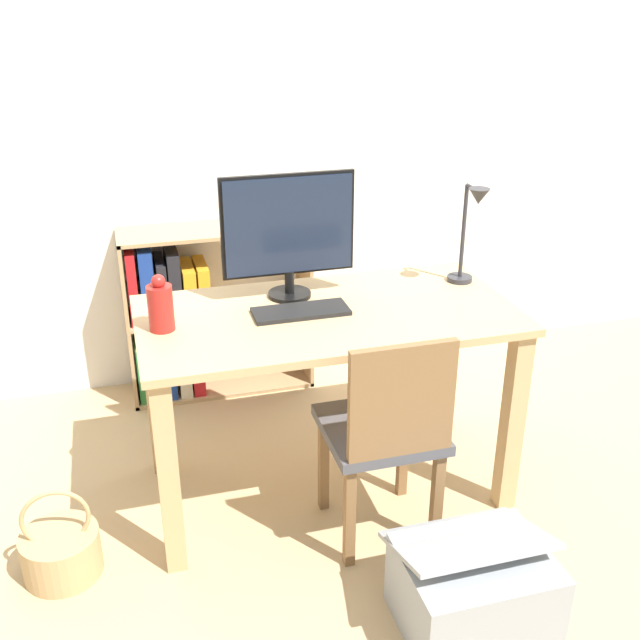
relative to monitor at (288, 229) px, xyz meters
name	(u,v)px	position (x,y,z in m)	size (l,w,h in m)	color
ground_plane	(327,485)	(0.10, -0.18, -1.04)	(10.00, 10.00, 0.00)	tan
wall_back	(261,117)	(0.10, 0.93, 0.26)	(8.00, 0.05, 2.60)	silver
desk	(327,347)	(0.10, -0.18, -0.41)	(1.38, 0.71, 0.78)	tan
monitor	(288,229)	(0.00, 0.00, 0.00)	(0.50, 0.16, 0.47)	black
keyboard	(301,311)	(0.00, -0.17, -0.26)	(0.35, 0.14, 0.02)	black
vase	(161,306)	(-0.50, -0.18, -0.18)	(0.09, 0.09, 0.20)	#B2231E
desk_lamp	(471,226)	(0.70, -0.09, -0.02)	(0.10, 0.19, 0.40)	#2D2D33
chair	(387,429)	(0.21, -0.53, -0.58)	(0.40, 0.40, 0.85)	#4C4C51
bookshelf	(186,317)	(-0.34, 0.76, -0.64)	(0.89, 0.28, 0.83)	tan
basket	(61,551)	(-0.92, -0.41, -0.95)	(0.27, 0.27, 0.34)	tan
storage_box	(473,588)	(0.34, -1.00, -0.90)	(0.47, 0.43, 0.35)	#999EA3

